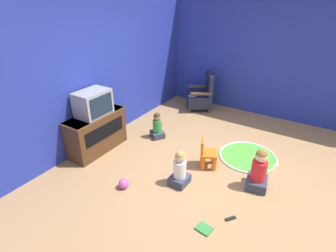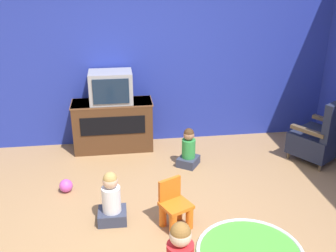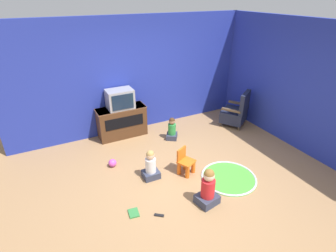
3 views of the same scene
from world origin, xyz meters
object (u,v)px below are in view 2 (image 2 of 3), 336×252
black_armchair (321,137)px  child_watching_left (189,150)px  child_watching_center (112,201)px  tv_cabinet (113,125)px  television (111,87)px  toy_ball (66,186)px  yellow_kid_chair (175,208)px

black_armchair → child_watching_left: (-1.80, 0.09, -0.11)m
black_armchair → child_watching_center: (-2.82, -1.02, -0.09)m
tv_cabinet → black_armchair: bearing=-15.2°
television → child_watching_center: 1.90m
tv_cabinet → child_watching_center: 1.78m
toy_ball → tv_cabinet: bearing=62.6°
child_watching_left → child_watching_center: size_ratio=0.92×
yellow_kid_chair → toy_ball: (-1.18, 0.82, -0.13)m
child_watching_left → child_watching_center: 1.51m
black_armchair → child_watching_center: size_ratio=1.57×
toy_ball → child_watching_center: bearing=-50.4°
yellow_kid_chair → toy_ball: bearing=119.3°
child_watching_center → toy_ball: 0.87m
black_armchair → child_watching_left: size_ratio=1.70×
child_watching_center → toy_ball: size_ratio=3.71×
black_armchair → child_watching_center: black_armchair is taller
television → child_watching_center: (-0.04, -1.77, -0.69)m
child_watching_left → child_watching_center: child_watching_center is taller
tv_cabinet → child_watching_left: (0.98, -0.66, -0.14)m
tv_cabinet → yellow_kid_chair: size_ratio=2.22×
tv_cabinet → toy_ball: size_ratio=7.21×
toy_ball → television: bearing=62.4°
television → tv_cabinet: bearing=90.0°
black_armchair → toy_ball: 3.39m
child_watching_left → toy_ball: 1.64m
black_armchair → television: bearing=-48.4°
tv_cabinet → child_watching_left: size_ratio=2.11×
toy_ball → black_armchair: bearing=6.1°
television → black_armchair: bearing=-15.0°
child_watching_center → toy_ball: child_watching_center is taller
yellow_kid_chair → child_watching_center: 0.66m
yellow_kid_chair → child_watching_left: child_watching_left is taller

